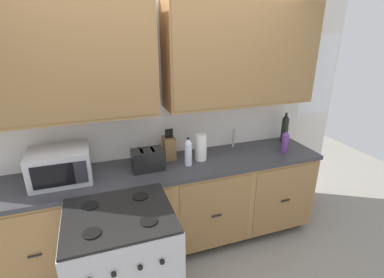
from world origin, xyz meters
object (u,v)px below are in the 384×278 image
microwave (60,166)px  bottle_clear (188,152)px  toaster (148,160)px  paper_towel_roll (201,147)px  knife_block (169,147)px  bottle_dark (285,128)px  stove_range (124,266)px  bottle_violet (285,141)px

microwave → bottle_clear: bearing=-3.7°
toaster → paper_towel_roll: (0.53, 0.03, 0.03)m
knife_block → paper_towel_roll: 0.31m
paper_towel_roll → bottle_clear: (-0.15, -0.07, 0.00)m
paper_towel_roll → bottle_dark: bearing=7.4°
toaster → microwave: bearing=177.6°
stove_range → bottle_dark: (1.93, 0.79, 0.62)m
stove_range → toaster: size_ratio=3.39×
paper_towel_roll → bottle_clear: bottle_clear is taller
toaster → bottle_violet: size_ratio=1.17×
stove_range → paper_towel_roll: bearing=37.2°
microwave → bottle_clear: size_ratio=1.74×
microwave → bottle_clear: microwave is taller
stove_range → microwave: size_ratio=1.98×
paper_towel_roll → bottle_dark: bottle_dark is taller
stove_range → microwave: bearing=121.1°
stove_range → bottle_clear: 1.09m
stove_range → bottle_violet: bottle_violet is taller
toaster → paper_towel_roll: paper_towel_roll is taller
microwave → knife_block: (0.97, 0.13, -0.02)m
paper_towel_roll → microwave: bearing=-179.9°
microwave → toaster: bearing=-2.4°
toaster → bottle_dark: size_ratio=0.83×
bottle_violet → bottle_clear: bearing=177.7°
knife_block → bottle_violet: size_ratio=1.30×
bottle_violet → paper_towel_roll: bearing=172.6°
stove_range → bottle_dark: 2.18m
knife_block → bottle_violet: 1.20m
toaster → bottle_clear: bottle_clear is taller
knife_block → bottle_clear: bearing=-58.0°
paper_towel_roll → toaster: bearing=-176.5°
knife_block → bottle_violet: knife_block is taller
stove_range → toaster: bearing=61.9°
knife_block → paper_towel_roll: (0.28, -0.13, 0.01)m
toaster → paper_towel_roll: 0.53m
bottle_violet → bottle_clear: 1.04m
stove_range → bottle_violet: (1.75, 0.54, 0.58)m
bottle_violet → bottle_dark: (0.18, 0.25, 0.05)m
bottle_clear → knife_block: bearing=122.0°
paper_towel_roll → bottle_dark: 1.08m
bottle_violet → bottle_clear: bottle_clear is taller
stove_range → bottle_dark: bottle_dark is taller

